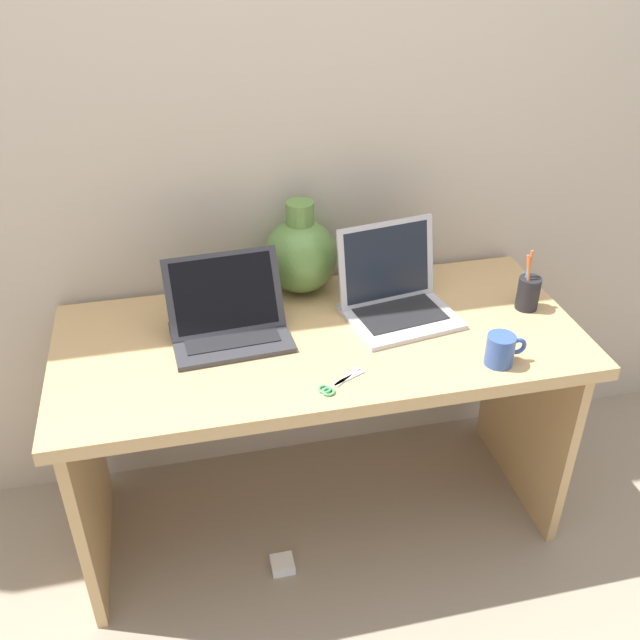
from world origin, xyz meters
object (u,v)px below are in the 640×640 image
object	(u,v)px
power_brick	(283,564)
green_vase	(301,254)
coffee_mug	(501,350)
pen_cup	(528,292)
scissors	(334,386)
laptop_right	(394,291)
laptop_left	(228,316)

from	to	relation	value
power_brick	green_vase	bearing A→B (deg)	70.55
coffee_mug	pen_cup	xyz separation A→B (m)	(0.20, 0.25, 0.01)
scissors	coffee_mug	bearing A→B (deg)	0.36
green_vase	scissors	world-z (taller)	green_vase
coffee_mug	scissors	xyz separation A→B (m)	(-0.45, -0.00, -0.04)
laptop_right	power_brick	world-z (taller)	laptop_right
laptop_left	scissors	world-z (taller)	laptop_left
scissors	power_brick	bearing A→B (deg)	160.88
green_vase	scissors	distance (m)	0.52
coffee_mug	pen_cup	bearing A→B (deg)	50.91
green_vase	power_brick	bearing A→B (deg)	-109.45
power_brick	laptop_right	bearing A→B (deg)	33.86
laptop_left	scissors	xyz separation A→B (m)	(0.23, -0.30, -0.06)
green_vase	scissors	bearing A→B (deg)	-91.88
laptop_left	green_vase	size ratio (longest dim) A/B	1.15
laptop_left	green_vase	xyz separation A→B (m)	(0.25, 0.21, 0.06)
laptop_right	green_vase	xyz separation A→B (m)	(-0.24, 0.19, 0.05)
green_vase	power_brick	distance (m)	0.96
laptop_left	coffee_mug	world-z (taller)	laptop_left
green_vase	power_brick	xyz separation A→B (m)	(-0.16, -0.46, -0.83)
scissors	pen_cup	bearing A→B (deg)	20.85
laptop_left	pen_cup	xyz separation A→B (m)	(0.88, -0.05, -0.00)
green_vase	pen_cup	bearing A→B (deg)	-22.41
scissors	power_brick	xyz separation A→B (m)	(-0.15, 0.05, -0.71)
green_vase	coffee_mug	bearing A→B (deg)	-49.34
laptop_left	pen_cup	world-z (taller)	laptop_left
laptop_left	green_vase	bearing A→B (deg)	39.76
laptop_right	power_brick	distance (m)	0.91
laptop_left	power_brick	world-z (taller)	laptop_left
power_brick	laptop_left	bearing A→B (deg)	109.28
laptop_left	laptop_right	distance (m)	0.49
laptop_right	power_brick	size ratio (longest dim) A/B	4.90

